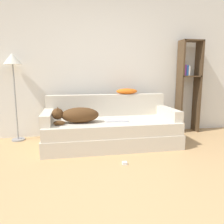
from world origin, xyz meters
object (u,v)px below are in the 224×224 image
(power_adapter, at_px, (125,163))
(bookshelf, at_px, (189,82))
(throw_pillow, at_px, (127,91))
(floor_lamp, at_px, (13,66))
(dog, at_px, (77,115))
(couch, at_px, (111,133))
(laptop, at_px, (117,120))

(power_adapter, bearing_deg, bookshelf, 40.47)
(power_adapter, bearing_deg, throw_pillow, 74.68)
(floor_lamp, bearing_deg, dog, -32.22)
(couch, xyz_separation_m, bookshelf, (1.66, 0.57, 0.79))
(couch, relative_size, bookshelf, 1.19)
(laptop, relative_size, power_adapter, 6.37)
(dog, height_order, laptop, dog)
(throw_pillow, height_order, bookshelf, bookshelf)
(bookshelf, bearing_deg, dog, -163.15)
(couch, distance_m, dog, 0.65)
(floor_lamp, distance_m, power_adapter, 2.46)
(couch, relative_size, throw_pillow, 5.56)
(dog, xyz_separation_m, power_adapter, (0.57, -0.73, -0.52))
(bookshelf, bearing_deg, throw_pillow, -173.45)
(power_adapter, bearing_deg, laptop, 86.07)
(couch, bearing_deg, floor_lamp, 160.81)
(dog, relative_size, laptop, 1.82)
(laptop, height_order, power_adapter, laptop)
(floor_lamp, height_order, power_adapter, floor_lamp)
(dog, distance_m, bookshelf, 2.35)
(dog, height_order, bookshelf, bookshelf)
(dog, distance_m, laptop, 0.64)
(throw_pillow, bearing_deg, laptop, -120.55)
(laptop, distance_m, throw_pillow, 0.71)
(dog, distance_m, throw_pillow, 1.10)
(dog, xyz_separation_m, throw_pillow, (0.92, 0.52, 0.31))
(power_adapter, bearing_deg, floor_lamp, 139.39)
(dog, xyz_separation_m, floor_lamp, (-1.02, 0.64, 0.75))
(laptop, height_order, bookshelf, bookshelf)
(couch, distance_m, floor_lamp, 1.98)
(laptop, xyz_separation_m, throw_pillow, (0.29, 0.49, 0.42))
(bookshelf, xyz_separation_m, power_adapter, (-1.63, -1.39, -0.97))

